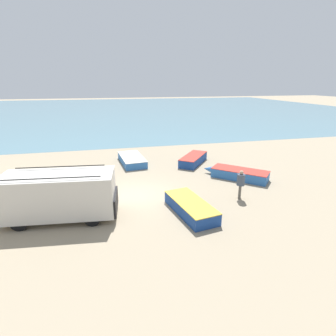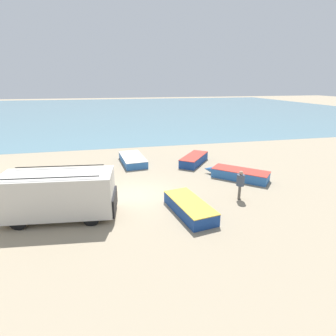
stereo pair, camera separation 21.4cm
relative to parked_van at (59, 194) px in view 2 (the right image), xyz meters
name	(u,v)px [view 2 (the right image)]	position (x,y,z in m)	size (l,w,h in m)	color
ground_plane	(136,196)	(3.85, 1.74, -1.26)	(200.00, 200.00, 0.00)	gray
sea_water	(114,109)	(3.85, 53.74, -1.26)	(120.00, 80.00, 0.01)	slate
parked_van	(59,194)	(0.00, 0.00, 0.00)	(5.49, 2.69, 2.43)	beige
fishing_rowboat_0	(132,159)	(4.26, 8.52, -0.96)	(2.10, 4.73, 0.60)	#2D66AD
fishing_rowboat_1	(188,206)	(6.29, -0.81, -0.94)	(2.02, 4.39, 0.65)	navy
fishing_rowboat_2	(238,174)	(11.07, 3.16, -0.93)	(4.02, 3.85, 0.66)	#2D66AD
fishing_rowboat_3	(195,159)	(9.30, 7.32, -0.92)	(3.38, 3.97, 0.69)	navy
fisherman_0	(240,182)	(9.62, 0.08, -0.25)	(0.45, 0.45, 1.70)	#5B564C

